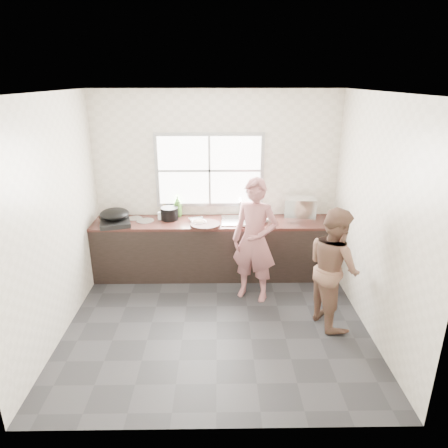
{
  "coord_description": "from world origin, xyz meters",
  "views": [
    {
      "loc": [
        0.03,
        -4.21,
        2.84
      ],
      "look_at": [
        0.1,
        0.65,
        1.05
      ],
      "focal_mm": 32.0,
      "sensor_mm": 36.0,
      "label": 1
    }
  ],
  "objects_px": {
    "bottle_green": "(178,206)",
    "pot_lid_left": "(145,221)",
    "bowl_held": "(245,224)",
    "glass_jar": "(160,216)",
    "black_pot": "(170,214)",
    "bowl_crabs": "(262,220)",
    "wok": "(114,214)",
    "woman": "(255,244)",
    "pot_lid_right": "(135,218)",
    "bowl_mince": "(199,223)",
    "burner": "(115,223)",
    "dish_rack": "(299,209)",
    "person_side": "(333,267)",
    "plate_food": "(165,217)",
    "bottle_brown_short": "(164,211)",
    "cutting_board": "(205,225)",
    "bottle_brown_tall": "(164,213)"
  },
  "relations": [
    {
      "from": "bowl_crabs",
      "to": "plate_food",
      "type": "bearing_deg",
      "value": 171.6
    },
    {
      "from": "bowl_crabs",
      "to": "burner",
      "type": "distance_m",
      "value": 2.11
    },
    {
      "from": "black_pot",
      "to": "bottle_green",
      "type": "xyz_separation_m",
      "value": [
        0.11,
        0.15,
        0.07
      ]
    },
    {
      "from": "cutting_board",
      "to": "bowl_crabs",
      "type": "height_order",
      "value": "bowl_crabs"
    },
    {
      "from": "person_side",
      "to": "bowl_held",
      "type": "bearing_deg",
      "value": 26.79
    },
    {
      "from": "cutting_board",
      "to": "wok",
      "type": "distance_m",
      "value": 1.32
    },
    {
      "from": "person_side",
      "to": "wok",
      "type": "height_order",
      "value": "person_side"
    },
    {
      "from": "black_pot",
      "to": "dish_rack",
      "type": "height_order",
      "value": "dish_rack"
    },
    {
      "from": "bottle_green",
      "to": "pot_lid_left",
      "type": "distance_m",
      "value": 0.53
    },
    {
      "from": "woman",
      "to": "pot_lid_right",
      "type": "height_order",
      "value": "woman"
    },
    {
      "from": "bowl_held",
      "to": "glass_jar",
      "type": "distance_m",
      "value": 1.27
    },
    {
      "from": "woman",
      "to": "bowl_crabs",
      "type": "xyz_separation_m",
      "value": [
        0.15,
        0.64,
        0.11
      ]
    },
    {
      "from": "burner",
      "to": "wok",
      "type": "relative_size",
      "value": 1.0
    },
    {
      "from": "bowl_mince",
      "to": "dish_rack",
      "type": "xyz_separation_m",
      "value": [
        1.46,
        0.18,
        0.14
      ]
    },
    {
      "from": "black_pot",
      "to": "wok",
      "type": "relative_size",
      "value": 0.61
    },
    {
      "from": "burner",
      "to": "pot_lid_right",
      "type": "xyz_separation_m",
      "value": [
        0.23,
        0.26,
        -0.03
      ]
    },
    {
      "from": "glass_jar",
      "to": "pot_lid_right",
      "type": "relative_size",
      "value": 0.5
    },
    {
      "from": "bowl_held",
      "to": "bottle_green",
      "type": "bearing_deg",
      "value": 155.97
    },
    {
      "from": "glass_jar",
      "to": "burner",
      "type": "bearing_deg",
      "value": -159.67
    },
    {
      "from": "bowl_mince",
      "to": "bottle_brown_tall",
      "type": "xyz_separation_m",
      "value": [
        -0.54,
        0.26,
        0.06
      ]
    },
    {
      "from": "woman",
      "to": "person_side",
      "type": "height_order",
      "value": "woman"
    },
    {
      "from": "bowl_crabs",
      "to": "pot_lid_left",
      "type": "distance_m",
      "value": 1.7
    },
    {
      "from": "bottle_brown_short",
      "to": "burner",
      "type": "relative_size",
      "value": 0.37
    },
    {
      "from": "black_pot",
      "to": "bottle_brown_tall",
      "type": "bearing_deg",
      "value": 156.41
    },
    {
      "from": "bottle_brown_short",
      "to": "burner",
      "type": "distance_m",
      "value": 0.75
    },
    {
      "from": "person_side",
      "to": "pot_lid_left",
      "type": "relative_size",
      "value": 5.7
    },
    {
      "from": "bowl_mince",
      "to": "glass_jar",
      "type": "distance_m",
      "value": 0.63
    },
    {
      "from": "bowl_mince",
      "to": "burner",
      "type": "distance_m",
      "value": 1.2
    },
    {
      "from": "dish_rack",
      "to": "pot_lid_left",
      "type": "xyz_separation_m",
      "value": [
        -2.26,
        -0.04,
        -0.16
      ]
    },
    {
      "from": "woman",
      "to": "dish_rack",
      "type": "distance_m",
      "value": 1.05
    },
    {
      "from": "burner",
      "to": "glass_jar",
      "type": "bearing_deg",
      "value": 20.33
    },
    {
      "from": "bottle_green",
      "to": "burner",
      "type": "xyz_separation_m",
      "value": [
        -0.86,
        -0.37,
        -0.14
      ]
    },
    {
      "from": "bowl_mince",
      "to": "plate_food",
      "type": "distance_m",
      "value": 0.61
    },
    {
      "from": "bowl_crabs",
      "to": "glass_jar",
      "type": "height_order",
      "value": "glass_jar"
    },
    {
      "from": "bowl_crabs",
      "to": "plate_food",
      "type": "relative_size",
      "value": 0.8
    },
    {
      "from": "bowl_held",
      "to": "bowl_mince",
      "type": "bearing_deg",
      "value": 173.56
    },
    {
      "from": "glass_jar",
      "to": "pot_lid_right",
      "type": "distance_m",
      "value": 0.39
    },
    {
      "from": "person_side",
      "to": "pot_lid_right",
      "type": "height_order",
      "value": "person_side"
    },
    {
      "from": "cutting_board",
      "to": "bowl_held",
      "type": "height_order",
      "value": "bowl_held"
    },
    {
      "from": "cutting_board",
      "to": "bottle_brown_tall",
      "type": "relative_size",
      "value": 2.54
    },
    {
      "from": "bowl_held",
      "to": "bottle_brown_tall",
      "type": "distance_m",
      "value": 1.23
    },
    {
      "from": "bottle_brown_short",
      "to": "bowl_mince",
      "type": "bearing_deg",
      "value": -33.65
    },
    {
      "from": "bowl_held",
      "to": "burner",
      "type": "xyz_separation_m",
      "value": [
        -1.85,
        0.07,
        0.0
      ]
    },
    {
      "from": "bowl_crabs",
      "to": "dish_rack",
      "type": "bearing_deg",
      "value": 8.56
    },
    {
      "from": "woman",
      "to": "bottle_brown_tall",
      "type": "relative_size",
      "value": 9.3
    },
    {
      "from": "person_side",
      "to": "bottle_brown_short",
      "type": "xyz_separation_m",
      "value": [
        -2.18,
        1.51,
        0.2
      ]
    },
    {
      "from": "bowl_crabs",
      "to": "wok",
      "type": "height_order",
      "value": "wok"
    },
    {
      "from": "bowl_held",
      "to": "plate_food",
      "type": "xyz_separation_m",
      "value": [
        -1.17,
        0.38,
        -0.02
      ]
    },
    {
      "from": "bottle_brown_tall",
      "to": "dish_rack",
      "type": "xyz_separation_m",
      "value": [
        2.0,
        -0.08,
        0.08
      ]
    },
    {
      "from": "person_side",
      "to": "black_pot",
      "type": "distance_m",
      "value": 2.49
    }
  ]
}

